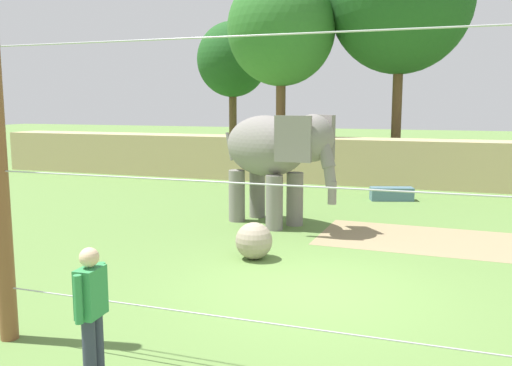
{
  "coord_description": "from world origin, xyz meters",
  "views": [
    {
      "loc": [
        2.06,
        -9.01,
        3.25
      ],
      "look_at": [
        -2.07,
        2.86,
        1.4
      ],
      "focal_mm": 38.4,
      "sensor_mm": 36.0,
      "label": 1
    }
  ],
  "objects_px": {
    "elephant": "(274,152)",
    "zookeeper": "(92,312)",
    "feed_trough": "(392,194)",
    "enrichment_ball": "(254,241)"
  },
  "relations": [
    {
      "from": "elephant",
      "to": "zookeeper",
      "type": "relative_size",
      "value": 2.2
    },
    {
      "from": "zookeeper",
      "to": "feed_trough",
      "type": "bearing_deg",
      "value": 81.58
    },
    {
      "from": "elephant",
      "to": "enrichment_ball",
      "type": "xyz_separation_m",
      "value": [
        0.59,
        -3.23,
        -1.58
      ]
    },
    {
      "from": "feed_trough",
      "to": "enrichment_ball",
      "type": "bearing_deg",
      "value": -104.3
    },
    {
      "from": "elephant",
      "to": "zookeeper",
      "type": "distance_m",
      "value": 8.9
    },
    {
      "from": "enrichment_ball",
      "to": "zookeeper",
      "type": "height_order",
      "value": "zookeeper"
    },
    {
      "from": "enrichment_ball",
      "to": "zookeeper",
      "type": "distance_m",
      "value": 5.61
    },
    {
      "from": "zookeeper",
      "to": "enrichment_ball",
      "type": "bearing_deg",
      "value": 90.38
    },
    {
      "from": "enrichment_ball",
      "to": "elephant",
      "type": "bearing_deg",
      "value": 100.26
    },
    {
      "from": "feed_trough",
      "to": "zookeeper",
      "type": "bearing_deg",
      "value": -98.42
    }
  ]
}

